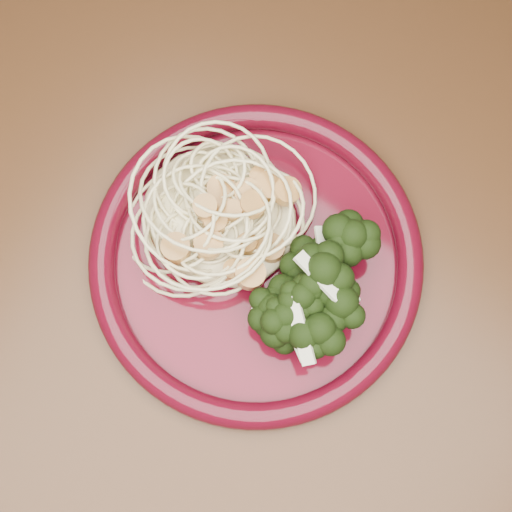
{
  "coord_description": "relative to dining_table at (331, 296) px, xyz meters",
  "views": [
    {
      "loc": [
        0.02,
        -0.16,
        1.34
      ],
      "look_at": [
        -0.07,
        -0.04,
        0.77
      ],
      "focal_mm": 50.0,
      "sensor_mm": 36.0,
      "label": 1
    }
  ],
  "objects": [
    {
      "name": "dinner_plate",
      "position": [
        -0.07,
        -0.04,
        0.11
      ],
      "size": [
        0.34,
        0.34,
        0.02
      ],
      "rotation": [
        0.0,
        0.0,
        -0.25
      ],
      "color": "#4B0815",
      "rests_on": "dining_table"
    },
    {
      "name": "scallop_cluster",
      "position": [
        -0.11,
        -0.02,
        0.16
      ],
      "size": [
        0.15,
        0.15,
        0.04
      ],
      "primitive_type": null,
      "rotation": [
        0.0,
        0.0,
        -0.25
      ],
      "color": "#C88F45",
      "rests_on": "spaghetti_pile"
    },
    {
      "name": "broccoli_pile",
      "position": [
        -0.01,
        -0.05,
        0.13
      ],
      "size": [
        0.13,
        0.17,
        0.05
      ],
      "primitive_type": "ellipsoid",
      "rotation": [
        0.0,
        0.0,
        -0.25
      ],
      "color": "black",
      "rests_on": "dinner_plate"
    },
    {
      "name": "dining_table",
      "position": [
        0.0,
        0.0,
        0.0
      ],
      "size": [
        1.2,
        0.8,
        0.75
      ],
      "color": "#472814",
      "rests_on": "ground"
    },
    {
      "name": "onion_garnish",
      "position": [
        -0.01,
        -0.05,
        0.16
      ],
      "size": [
        0.09,
        0.11,
        0.06
      ],
      "primitive_type": null,
      "rotation": [
        0.0,
        0.0,
        -0.25
      ],
      "color": "beige",
      "rests_on": "broccoli_pile"
    },
    {
      "name": "spaghetti_pile",
      "position": [
        -0.11,
        -0.02,
        0.12
      ],
      "size": [
        0.16,
        0.15,
        0.03
      ],
      "primitive_type": "ellipsoid",
      "rotation": [
        0.0,
        0.0,
        -0.25
      ],
      "color": "beige",
      "rests_on": "dinner_plate"
    }
  ]
}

